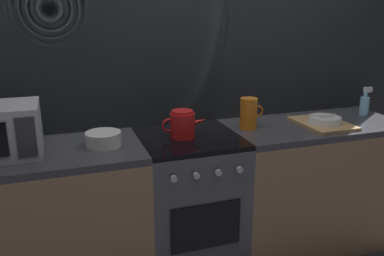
% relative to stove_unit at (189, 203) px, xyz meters
% --- Properties ---
extents(back_wall, '(3.60, 0.05, 2.40)m').
position_rel_stove_unit_xyz_m(back_wall, '(0.00, 0.32, 0.75)').
color(back_wall, gray).
rests_on(back_wall, ground_plane).
extents(counter_left, '(1.20, 0.60, 0.90)m').
position_rel_stove_unit_xyz_m(counter_left, '(-0.90, 0.00, 0.00)').
color(counter_left, '#997251').
rests_on(counter_left, ground_plane).
extents(stove_unit, '(0.60, 0.63, 0.90)m').
position_rel_stove_unit_xyz_m(stove_unit, '(0.00, 0.00, 0.00)').
color(stove_unit, '#4C4C51').
rests_on(stove_unit, ground_plane).
extents(counter_right, '(1.20, 0.60, 0.90)m').
position_rel_stove_unit_xyz_m(counter_right, '(0.90, 0.00, 0.00)').
color(counter_right, '#997251').
rests_on(counter_right, ground_plane).
extents(kettle, '(0.28, 0.15, 0.17)m').
position_rel_stove_unit_xyz_m(kettle, '(-0.04, -0.01, 0.53)').
color(kettle, red).
rests_on(kettle, stove_unit).
extents(mixing_bowl, '(0.20, 0.20, 0.08)m').
position_rel_stove_unit_xyz_m(mixing_bowl, '(-0.51, -0.01, 0.49)').
color(mixing_bowl, silver).
rests_on(mixing_bowl, counter_left).
extents(pitcher, '(0.16, 0.11, 0.20)m').
position_rel_stove_unit_xyz_m(pitcher, '(0.41, 0.03, 0.55)').
color(pitcher, orange).
rests_on(pitcher, counter_right).
extents(dish_pile, '(0.30, 0.40, 0.07)m').
position_rel_stove_unit_xyz_m(dish_pile, '(0.92, -0.06, 0.47)').
color(dish_pile, tan).
rests_on(dish_pile, counter_right).
extents(spray_bottle, '(0.08, 0.06, 0.20)m').
position_rel_stove_unit_xyz_m(spray_bottle, '(1.37, 0.08, 0.53)').
color(spray_bottle, '#8CCCE5').
rests_on(spray_bottle, counter_right).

